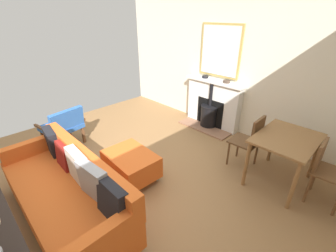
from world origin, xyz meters
The scene contains 12 objects.
ground_plane centered at (0.00, 0.00, 0.00)m, with size 5.31×5.34×0.01m, color olive.
wall_left centered at (-2.65, 0.00, 1.45)m, with size 0.12×5.34×2.90m, color silver.
fireplace centered at (-2.46, -0.07, 0.44)m, with size 0.55×1.29×1.01m.
mirror_over_mantel centered at (-2.57, -0.07, 1.56)m, with size 0.04×0.89×0.99m.
mantel_bowl_near centered at (-2.47, -0.31, 1.03)m, with size 0.13×0.13×0.05m.
mantel_bowl_far centered at (-2.47, 0.20, 1.03)m, with size 0.14×0.14×0.05m.
sofa centered at (0.75, 0.19, 0.37)m, with size 0.80×2.07×0.84m.
ottoman centered at (-0.18, 0.14, 0.25)m, with size 0.60×0.79×0.41m.
armchair_accent centered at (0.13, -1.43, 0.43)m, with size 0.76×0.68×0.75m.
dining_table centered at (-1.64, 1.70, 0.63)m, with size 0.95×0.71×0.74m.
dining_chair_near_fireplace centered at (-1.64, 1.21, 0.51)m, with size 0.41×0.41×0.87m.
dining_chair_by_back_wall centered at (-1.63, 2.20, 0.51)m, with size 0.41×0.41×0.84m.
Camera 1 is at (1.32, 2.42, 2.22)m, focal length 24.00 mm.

